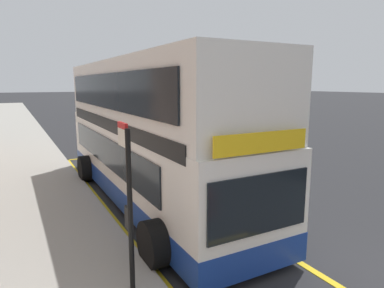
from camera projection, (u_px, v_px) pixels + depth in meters
The scene contains 6 objects.
ground_plane at pixel (83, 122), 33.15m from camera, with size 260.00×260.00×0.00m, color #28282B.
pavement_near at pixel (1, 125), 29.86m from camera, with size 6.00×76.00×0.14m, color #A39E93.
double_decker_bus at pixel (147, 136), 10.63m from camera, with size 3.23×11.06×4.40m.
bus_bay_markings at pixel (148, 200), 10.87m from camera, with size 2.96×14.75×0.01m.
bus_stop_sign at pixel (128, 197), 5.63m from camera, with size 0.09×0.51×2.93m.
parked_car_teal_far at pixel (95, 109), 40.01m from camera, with size 2.09×4.20×1.62m.
Camera 1 is at (-6.21, -2.18, 3.71)m, focal length 31.44 mm.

